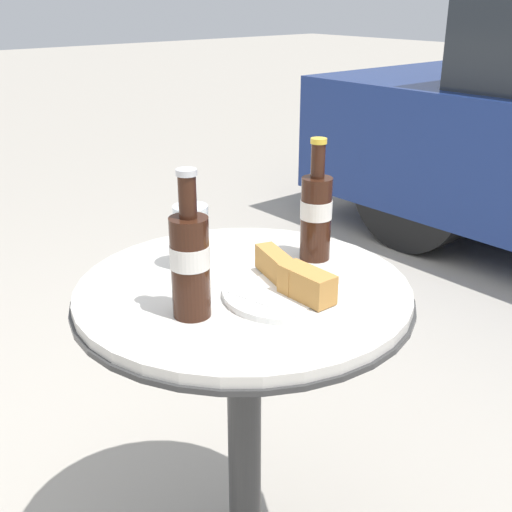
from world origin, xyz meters
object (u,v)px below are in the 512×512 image
at_px(bistro_table, 244,370).
at_px(lunch_plate_near, 289,285).
at_px(cola_bottle_left, 316,213).
at_px(drinking_glass, 192,240).
at_px(cola_bottle_right, 190,260).

height_order(bistro_table, lunch_plate_near, lunch_plate_near).
bearing_deg(cola_bottle_left, bistro_table, -87.68).
xyz_separation_m(bistro_table, cola_bottle_left, (-0.01, 0.20, 0.29)).
height_order(cola_bottle_left, lunch_plate_near, cola_bottle_left).
xyz_separation_m(bistro_table, drinking_glass, (-0.13, -0.03, 0.25)).
distance_m(cola_bottle_right, lunch_plate_near, 0.20).
distance_m(cola_bottle_left, cola_bottle_right, 0.34).
xyz_separation_m(cola_bottle_right, drinking_glass, (-0.17, 0.12, -0.04)).
bearing_deg(cola_bottle_left, cola_bottle_right, -82.20).
xyz_separation_m(drinking_glass, lunch_plate_near, (0.22, 0.06, -0.04)).
distance_m(bistro_table, lunch_plate_near, 0.23).
relative_size(bistro_table, cola_bottle_left, 3.00).
bearing_deg(cola_bottle_right, bistro_table, 105.09).
xyz_separation_m(cola_bottle_left, lunch_plate_near, (0.10, -0.16, -0.08)).
xyz_separation_m(cola_bottle_left, drinking_glass, (-0.12, -0.22, -0.04)).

